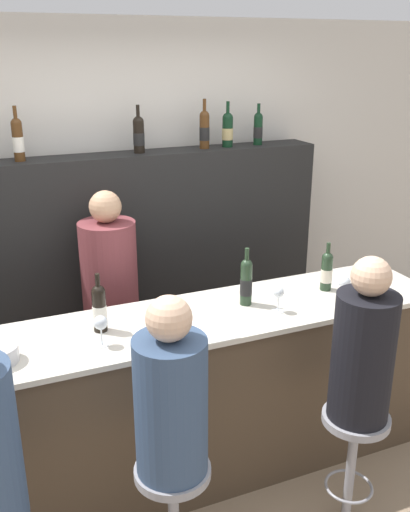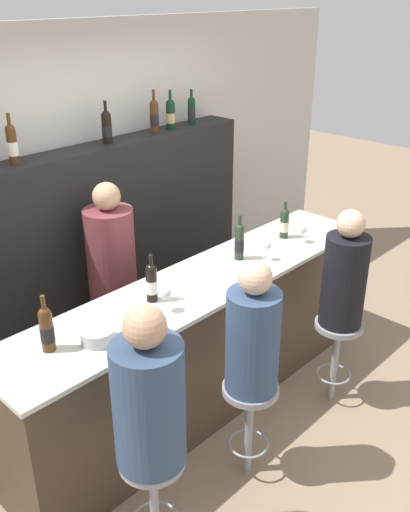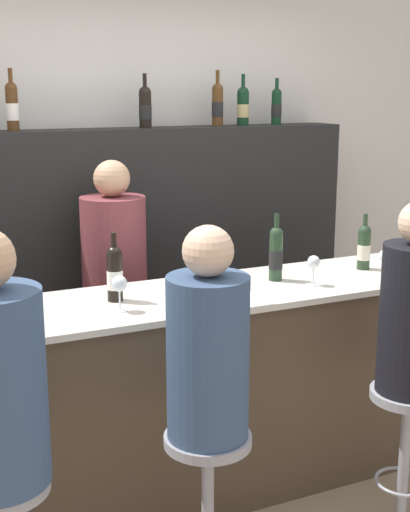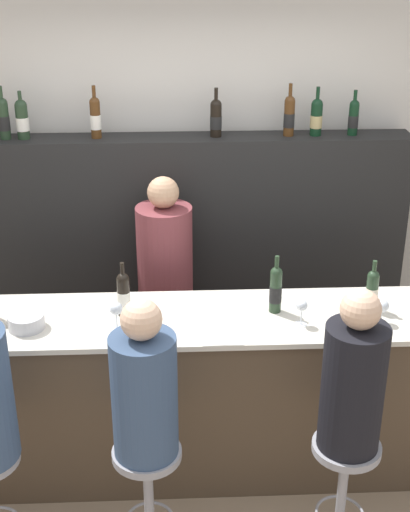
% 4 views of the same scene
% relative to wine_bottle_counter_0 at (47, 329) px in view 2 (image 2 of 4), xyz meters
% --- Properties ---
extents(ground_plane, '(16.00, 16.00, 0.00)m').
position_rel_wine_bottle_counter_0_xyz_m(ground_plane, '(1.16, -0.34, -1.16)').
color(ground_plane, '#8C755B').
extents(wall_back, '(6.40, 0.05, 2.60)m').
position_rel_wine_bottle_counter_0_xyz_m(wall_back, '(1.16, 1.33, 0.14)').
color(wall_back, beige).
rests_on(wall_back, ground_plane).
extents(bar_counter, '(3.09, 0.62, 1.02)m').
position_rel_wine_bottle_counter_0_xyz_m(bar_counter, '(1.16, -0.04, -0.64)').
color(bar_counter, '#473828').
rests_on(bar_counter, ground_plane).
extents(back_bar_cabinet, '(2.89, 0.28, 1.73)m').
position_rel_wine_bottle_counter_0_xyz_m(back_bar_cabinet, '(1.16, 1.11, -0.29)').
color(back_bar_cabinet, black).
rests_on(back_bar_cabinet, ground_plane).
extents(wine_bottle_counter_0, '(0.08, 0.08, 0.33)m').
position_rel_wine_bottle_counter_0_xyz_m(wine_bottle_counter_0, '(0.00, 0.00, 0.00)').
color(wine_bottle_counter_0, '#4C2D14').
rests_on(wine_bottle_counter_0, bar_counter).
extents(wine_bottle_counter_1, '(0.07, 0.07, 0.31)m').
position_rel_wine_bottle_counter_0_xyz_m(wine_bottle_counter_1, '(0.74, 0.00, -0.01)').
color(wine_bottle_counter_1, black).
rests_on(wine_bottle_counter_1, bar_counter).
extents(wine_bottle_counter_2, '(0.07, 0.07, 0.34)m').
position_rel_wine_bottle_counter_0_xyz_m(wine_bottle_counter_2, '(1.58, 0.00, 0.00)').
color(wine_bottle_counter_2, '#233823').
rests_on(wine_bottle_counter_2, bar_counter).
extents(wine_bottle_counter_3, '(0.07, 0.07, 0.30)m').
position_rel_wine_bottle_counter_0_xyz_m(wine_bottle_counter_3, '(2.11, 0.00, -0.01)').
color(wine_bottle_counter_3, '#233823').
rests_on(wine_bottle_counter_3, bar_counter).
extents(wine_bottle_backbar_2, '(0.07, 0.07, 0.34)m').
position_rel_wine_bottle_counter_0_xyz_m(wine_bottle_backbar_2, '(0.53, 1.11, 0.71)').
color(wine_bottle_backbar_2, '#4C2D14').
rests_on(wine_bottle_backbar_2, back_bar_cabinet).
extents(wine_bottle_backbar_3, '(0.08, 0.08, 0.32)m').
position_rel_wine_bottle_counter_0_xyz_m(wine_bottle_backbar_3, '(1.31, 1.11, 0.69)').
color(wine_bottle_backbar_3, black).
rests_on(wine_bottle_backbar_3, back_bar_cabinet).
extents(wine_bottle_backbar_4, '(0.07, 0.07, 0.34)m').
position_rel_wine_bottle_counter_0_xyz_m(wine_bottle_backbar_4, '(1.79, 1.11, 0.70)').
color(wine_bottle_backbar_4, '#4C2D14').
rests_on(wine_bottle_backbar_4, back_bar_cabinet).
extents(wine_bottle_backbar_5, '(0.08, 0.08, 0.32)m').
position_rel_wine_bottle_counter_0_xyz_m(wine_bottle_backbar_5, '(1.97, 1.11, 0.69)').
color(wine_bottle_backbar_5, black).
rests_on(wine_bottle_backbar_5, back_bar_cabinet).
extents(wine_bottle_backbar_6, '(0.07, 0.07, 0.29)m').
position_rel_wine_bottle_counter_0_xyz_m(wine_bottle_backbar_6, '(2.21, 1.11, 0.69)').
color(wine_bottle_backbar_6, black).
rests_on(wine_bottle_backbar_6, back_bar_cabinet).
extents(wine_glass_0, '(0.07, 0.07, 0.16)m').
position_rel_wine_bottle_counter_0_xyz_m(wine_glass_0, '(0.71, -0.16, -0.02)').
color(wine_glass_0, silver).
rests_on(wine_glass_0, bar_counter).
extents(wine_glass_1, '(0.07, 0.07, 0.15)m').
position_rel_wine_bottle_counter_0_xyz_m(wine_glass_1, '(1.70, -0.16, -0.03)').
color(wine_glass_1, silver).
rests_on(wine_glass_1, bar_counter).
extents(wine_glass_2, '(0.07, 0.07, 0.14)m').
position_rel_wine_bottle_counter_0_xyz_m(wine_glass_2, '(2.13, -0.16, -0.04)').
color(wine_glass_2, silver).
rests_on(wine_glass_2, bar_counter).
extents(metal_bowl, '(0.19, 0.19, 0.08)m').
position_rel_wine_bottle_counter_0_xyz_m(metal_bowl, '(0.23, -0.12, -0.09)').
color(metal_bowl, '#B7B7BC').
rests_on(metal_bowl, bar_counter).
extents(tasting_menu, '(0.21, 0.30, 0.00)m').
position_rel_wine_bottle_counter_0_xyz_m(tasting_menu, '(1.27, -0.20, -0.13)').
color(tasting_menu, white).
rests_on(tasting_menu, bar_counter).
extents(bar_stool_left, '(0.34, 0.34, 0.66)m').
position_rel_wine_bottle_counter_0_xyz_m(bar_stool_left, '(0.09, -0.71, -0.65)').
color(bar_stool_left, gray).
rests_on(bar_stool_left, ground_plane).
extents(guest_seated_left, '(0.35, 0.35, 0.87)m').
position_rel_wine_bottle_counter_0_xyz_m(guest_seated_left, '(0.09, -0.71, -0.12)').
color(guest_seated_left, '#334766').
rests_on(guest_seated_left, bar_stool_left).
extents(bar_stool_middle, '(0.34, 0.34, 0.66)m').
position_rel_wine_bottle_counter_0_xyz_m(bar_stool_middle, '(0.87, -0.71, -0.65)').
color(bar_stool_middle, gray).
rests_on(bar_stool_middle, ground_plane).
extents(guest_seated_middle, '(0.31, 0.31, 0.82)m').
position_rel_wine_bottle_counter_0_xyz_m(guest_seated_middle, '(0.87, -0.71, -0.14)').
color(guest_seated_middle, '#334766').
rests_on(guest_seated_middle, bar_stool_middle).
extents(bar_stool_right, '(0.34, 0.34, 0.66)m').
position_rel_wine_bottle_counter_0_xyz_m(bar_stool_right, '(1.85, -0.71, -0.65)').
color(bar_stool_right, gray).
rests_on(bar_stool_right, ground_plane).
extents(guest_seated_right, '(0.30, 0.30, 0.84)m').
position_rel_wine_bottle_counter_0_xyz_m(guest_seated_right, '(1.85, -0.71, -0.12)').
color(guest_seated_right, black).
rests_on(guest_seated_right, bar_stool_right).
extents(bartender, '(0.36, 0.36, 1.58)m').
position_rel_wine_bottle_counter_0_xyz_m(bartender, '(0.96, 0.70, -0.43)').
color(bartender, brown).
rests_on(bartender, ground_plane).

